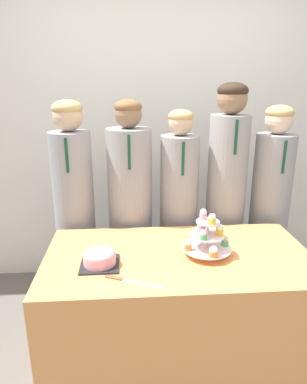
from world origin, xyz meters
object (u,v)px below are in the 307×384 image
object	(u,v)px
student_3	(225,207)
student_4	(268,216)
student_0	(75,218)
round_cake	(100,257)
cupcake_stand	(207,236)
cake_knife	(124,280)
student_1	(131,219)
student_2	(178,221)

from	to	relation	value
student_3	student_4	xyz separation A→B (m)	(0.33, -0.00, -0.08)
student_0	student_3	distance (m)	1.07
round_cake	cupcake_stand	xyz separation A→B (m)	(0.58, 0.08, 0.06)
student_0	student_3	xyz separation A→B (m)	(1.07, 0.00, 0.06)
student_0	cupcake_stand	bearing A→B (deg)	-36.25
round_cake	student_4	distance (m)	1.35
student_3	student_4	distance (m)	0.34
cake_knife	student_0	xyz separation A→B (m)	(-0.35, 0.82, -0.00)
cake_knife	student_0	distance (m)	0.89
student_4	student_1	bearing A→B (deg)	180.00
student_2	student_4	bearing A→B (deg)	0.00
cupcake_stand	student_1	bearing A→B (deg)	125.17
student_1	student_4	xyz separation A→B (m)	(1.01, -0.00, -0.01)
cupcake_stand	student_2	world-z (taller)	student_2
student_4	student_3	bearing A→B (deg)	180.00
student_2	student_4	size ratio (longest dim) A/B	0.98
cupcake_stand	student_4	xyz separation A→B (m)	(0.60, 0.59, -0.13)
student_1	student_3	bearing A→B (deg)	-0.00
round_cake	cake_knife	xyz separation A→B (m)	(0.13, -0.16, -0.04)
student_1	student_2	world-z (taller)	student_1
student_2	student_4	xyz separation A→B (m)	(0.67, 0.00, 0.02)
round_cake	cupcake_stand	bearing A→B (deg)	7.61
cake_knife	student_2	bearing A→B (deg)	88.70
cake_knife	cupcake_stand	bearing A→B (deg)	50.92
cake_knife	student_3	xyz separation A→B (m)	(0.72, 0.82, 0.06)
student_0	student_2	bearing A→B (deg)	-0.00
round_cake	student_0	size ratio (longest dim) A/B	0.13
cake_knife	cupcake_stand	size ratio (longest dim) A/B	1.04
cupcake_stand	student_4	bearing A→B (deg)	44.63
student_2	student_3	distance (m)	0.35
student_0	student_1	distance (m)	0.39
student_2	student_3	size ratio (longest dim) A/B	0.90
cupcake_stand	student_4	world-z (taller)	student_4
round_cake	student_4	world-z (taller)	student_4
round_cake	student_3	bearing A→B (deg)	38.21
student_0	round_cake	bearing A→B (deg)	-71.58
student_4	student_2	bearing A→B (deg)	-180.00
cake_knife	student_0	size ratio (longest dim) A/B	0.18
student_3	student_2	bearing A→B (deg)	-180.00
round_cake	student_0	bearing A→B (deg)	108.42
student_2	student_3	xyz separation A→B (m)	(0.34, 0.00, 0.10)
cake_knife	student_1	size ratio (longest dim) A/B	0.18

